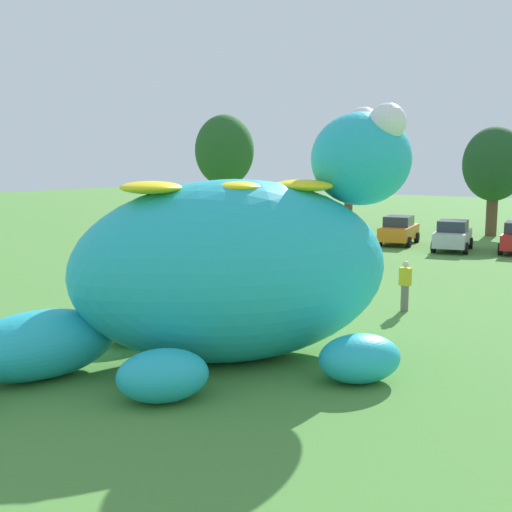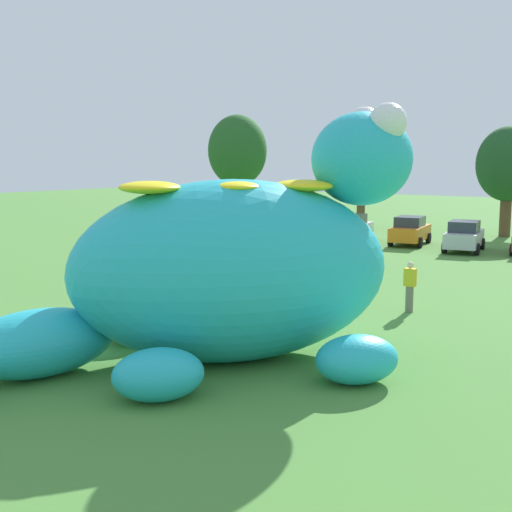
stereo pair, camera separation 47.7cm
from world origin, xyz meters
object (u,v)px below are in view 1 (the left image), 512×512
Objects in this scene: car_white at (341,228)px; spectator_mid_field at (188,258)px; spectator_near_inflatable at (405,286)px; car_silver at (453,235)px; giant_inflatable_creature at (234,268)px; car_orange at (399,230)px; car_blue at (292,224)px.

spectator_mid_field is (0.14, -15.26, -0.01)m from car_white.
car_silver is at bearing 101.14° from spectator_near_inflatable.
car_orange is (-4.97, 24.33, -1.51)m from giant_inflatable_creature.
car_white is (3.68, -0.23, 0.00)m from car_blue.
giant_inflatable_creature is 12.00m from spectator_mid_field.
giant_inflatable_creature is 25.24m from car_white.
car_blue is (-12.22, 23.93, -1.51)m from giant_inflatable_creature.
car_silver is (10.81, -0.64, 0.00)m from car_blue.
spectator_near_inflatable is at bearing -4.91° from spectator_mid_field.
car_silver is at bearing 64.78° from spectator_mid_field.
car_silver is 16.02m from spectator_near_inflatable.
car_blue is 21.47m from spectator_near_inflatable.
spectator_near_inflatable is (10.23, -16.13, -0.01)m from car_white.
car_white is at bearing 90.52° from spectator_mid_field.
giant_inflatable_creature is 2.79× the size of car_silver.
giant_inflatable_creature reaches higher than car_white.
car_silver is 2.53× the size of spectator_mid_field.
car_orange is 1.00× the size of car_silver.
spectator_mid_field is at bearing -76.15° from car_blue.
giant_inflatable_creature is 24.88m from car_orange.
car_blue is at bearing 130.37° from spectator_near_inflatable.
car_white is at bearing -169.99° from car_orange.
car_silver is at bearing -3.37° from car_blue.
spectator_near_inflatable is at bearing -57.63° from car_white.
car_orange is 2.52× the size of spectator_near_inflatable.
spectator_near_inflatable is 10.12m from spectator_mid_field.
spectator_near_inflatable and spectator_mid_field have the same top height.
car_silver is at bearing -16.26° from car_orange.
car_blue is at bearing 103.85° from spectator_mid_field.
car_silver reaches higher than spectator_mid_field.
car_white reaches higher than spectator_mid_field.
car_white is at bearing 122.37° from spectator_near_inflatable.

